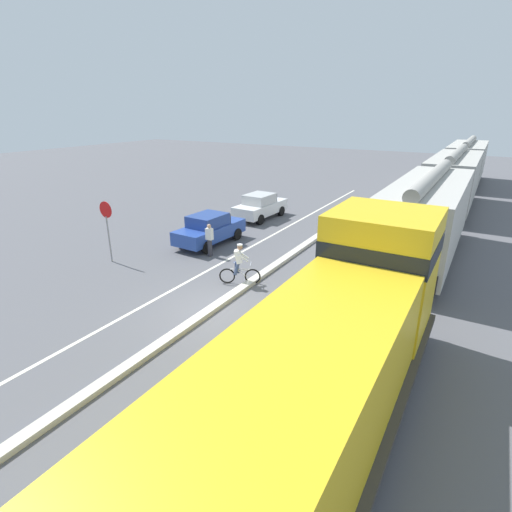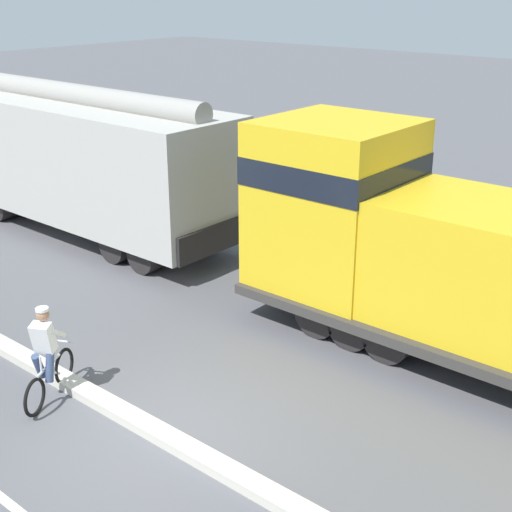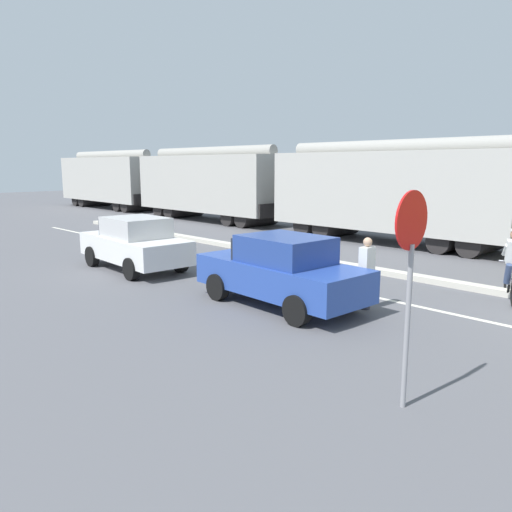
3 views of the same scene
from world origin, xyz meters
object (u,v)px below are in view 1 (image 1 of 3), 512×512
locomotive (335,353)px  parked_car_blue (210,229)px  hopper_car_trailing (466,162)px  hopper_car_lead (426,217)px  hopper_car_middle (453,180)px  stop_sign (107,220)px  pedestrian_by_cars (210,240)px  cyclist (239,265)px  parked_car_white (260,206)px

locomotive → parked_car_blue: bearing=138.5°
locomotive → hopper_car_trailing: locomotive is taller
hopper_car_lead → hopper_car_middle: (0.00, 11.60, 0.00)m
stop_sign → hopper_car_trailing: bearing=68.0°
pedestrian_by_cars → stop_sign: bearing=-140.4°
locomotive → pedestrian_by_cars: (-8.93, 7.37, -0.95)m
cyclist → stop_sign: (-6.55, -0.92, 1.21)m
parked_car_blue → stop_sign: size_ratio=1.48×
hopper_car_middle → parked_car_white: 13.76m
cyclist → stop_sign: stop_sign is taller
stop_sign → pedestrian_by_cars: (3.55, 2.94, -1.18)m
hopper_car_lead → cyclist: size_ratio=6.18×
locomotive → hopper_car_trailing: size_ratio=1.10×
parked_car_blue → stop_sign: 5.22m
parked_car_white → parked_car_blue: bearing=-87.2°
locomotive → cyclist: size_ratio=6.77×
locomotive → cyclist: (-5.93, 5.35, -0.98)m
hopper_car_trailing → stop_sign: hopper_car_trailing is taller
hopper_car_middle → pedestrian_by_cars: hopper_car_middle is taller
parked_car_white → hopper_car_lead: bearing=-14.2°
hopper_car_lead → locomotive: bearing=-90.0°
hopper_car_middle → locomotive: bearing=-90.0°
locomotive → hopper_car_trailing: bearing=90.0°
hopper_car_middle → cyclist: bearing=-107.8°
hopper_car_lead → cyclist: (-5.93, -6.81, -1.26)m
hopper_car_middle → cyclist: hopper_car_middle is taller
parked_car_white → hopper_car_middle: bearing=41.0°
hopper_car_lead → hopper_car_middle: same height
hopper_car_middle → parked_car_blue: hopper_car_middle is taller
hopper_car_lead → parked_car_blue: hopper_car_lead is taller
parked_car_blue → parked_car_white: (-0.29, 5.87, 0.00)m
parked_car_blue → stop_sign: (-2.42, -4.47, 1.21)m
parked_car_white → hopper_car_trailing: bearing=63.3°
stop_sign → pedestrian_by_cars: size_ratio=1.78×
hopper_car_middle → stop_sign: bearing=-122.8°
hopper_car_lead → parked_car_white: bearing=165.8°
locomotive → parked_car_white: bearing=125.0°
locomotive → parked_car_blue: (-10.06, 8.90, -0.98)m
parked_car_blue → hopper_car_middle: bearing=55.9°
hopper_car_lead → hopper_car_trailing: bearing=90.0°
hopper_car_trailing → parked_car_blue: bearing=-110.8°
parked_car_white → stop_sign: size_ratio=1.49×
locomotive → pedestrian_by_cars: size_ratio=7.17×
parked_car_blue → cyclist: bearing=-40.7°
hopper_car_middle → stop_sign: hopper_car_middle is taller
locomotive → stop_sign: locomotive is taller
stop_sign → hopper_car_lead: bearing=31.8°
parked_car_blue → stop_sign: stop_sign is taller
hopper_car_middle → pedestrian_by_cars: size_ratio=6.54×
hopper_car_lead → stop_sign: bearing=-148.2°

